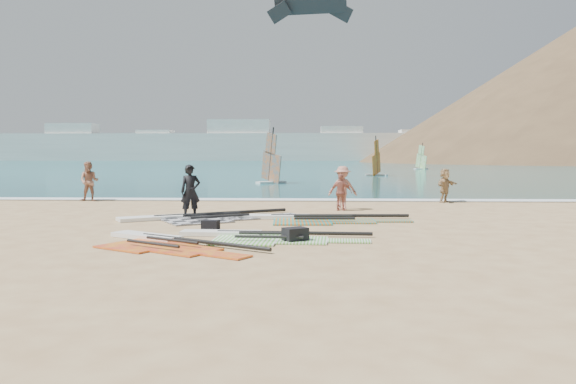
{
  "coord_description": "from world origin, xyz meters",
  "views": [
    {
      "loc": [
        1.6,
        -15.29,
        2.35
      ],
      "look_at": [
        0.75,
        4.0,
        1.0
      ],
      "focal_mm": 35.0,
      "sensor_mm": 36.0,
      "label": 1
    }
  ],
  "objects_px": {
    "rig_green": "(256,237)",
    "beachgoer_back": "(341,192)",
    "rig_grey": "(198,218)",
    "beachgoer_left": "(89,181)",
    "beachgoer_mid": "(343,188)",
    "rig_red": "(162,243)",
    "beachgoer_right": "(445,185)",
    "gear_bag_far": "(211,225)",
    "gear_bag_near": "(295,235)",
    "person_wetsuit": "(190,192)",
    "rig_orange": "(309,219)"
  },
  "relations": [
    {
      "from": "rig_grey",
      "to": "rig_red",
      "type": "relative_size",
      "value": 1.35
    },
    {
      "from": "gear_bag_near",
      "to": "rig_grey",
      "type": "bearing_deg",
      "value": 125.82
    },
    {
      "from": "beachgoer_mid",
      "to": "rig_red",
      "type": "bearing_deg",
      "value": -117.69
    },
    {
      "from": "beachgoer_mid",
      "to": "beachgoer_back",
      "type": "height_order",
      "value": "beachgoer_mid"
    },
    {
      "from": "gear_bag_far",
      "to": "beachgoer_right",
      "type": "xyz_separation_m",
      "value": [
        9.37,
        9.93,
        0.66
      ]
    },
    {
      "from": "rig_red",
      "to": "person_wetsuit",
      "type": "xyz_separation_m",
      "value": [
        -0.48,
        5.65,
        0.92
      ]
    },
    {
      "from": "beachgoer_mid",
      "to": "beachgoer_right",
      "type": "xyz_separation_m",
      "value": [
        5.02,
        3.55,
        -0.09
      ]
    },
    {
      "from": "rig_green",
      "to": "rig_red",
      "type": "bearing_deg",
      "value": -151.6
    },
    {
      "from": "person_wetsuit",
      "to": "beachgoer_left",
      "type": "xyz_separation_m",
      "value": [
        -6.51,
        7.02,
        -0.0
      ]
    },
    {
      "from": "rig_grey",
      "to": "beachgoer_left",
      "type": "bearing_deg",
      "value": 102.48
    },
    {
      "from": "beachgoer_left",
      "to": "beachgoer_back",
      "type": "bearing_deg",
      "value": -21.3
    },
    {
      "from": "rig_red",
      "to": "beachgoer_right",
      "type": "height_order",
      "value": "beachgoer_right"
    },
    {
      "from": "gear_bag_near",
      "to": "beachgoer_mid",
      "type": "distance_m",
      "value": 8.78
    },
    {
      "from": "rig_grey",
      "to": "rig_green",
      "type": "distance_m",
      "value": 5.09
    },
    {
      "from": "rig_green",
      "to": "gear_bag_far",
      "type": "height_order",
      "value": "gear_bag_far"
    },
    {
      "from": "rig_red",
      "to": "beachgoer_right",
      "type": "bearing_deg",
      "value": 82.19
    },
    {
      "from": "rig_grey",
      "to": "rig_red",
      "type": "distance_m",
      "value": 5.55
    },
    {
      "from": "beachgoer_left",
      "to": "beachgoer_back",
      "type": "distance_m",
      "value": 12.68
    },
    {
      "from": "beachgoer_right",
      "to": "beachgoer_left",
      "type": "bearing_deg",
      "value": 133.9
    },
    {
      "from": "rig_orange",
      "to": "rig_red",
      "type": "distance_m",
      "value": 6.57
    },
    {
      "from": "beachgoer_back",
      "to": "rig_red",
      "type": "bearing_deg",
      "value": 67.92
    },
    {
      "from": "rig_green",
      "to": "person_wetsuit",
      "type": "distance_m",
      "value": 5.4
    },
    {
      "from": "beachgoer_left",
      "to": "gear_bag_near",
      "type": "bearing_deg",
      "value": -52.16
    },
    {
      "from": "rig_orange",
      "to": "gear_bag_near",
      "type": "xyz_separation_m",
      "value": [
        -0.33,
        -4.86,
        0.14
      ]
    },
    {
      "from": "rig_green",
      "to": "beachgoer_back",
      "type": "distance_m",
      "value": 8.03
    },
    {
      "from": "rig_green",
      "to": "beachgoer_left",
      "type": "relative_size",
      "value": 2.81
    },
    {
      "from": "rig_orange",
      "to": "beachgoer_right",
      "type": "xyz_separation_m",
      "value": [
        6.39,
        7.27,
        0.76
      ]
    },
    {
      "from": "gear_bag_far",
      "to": "person_wetsuit",
      "type": "xyz_separation_m",
      "value": [
        -1.25,
        2.91,
        0.82
      ]
    },
    {
      "from": "gear_bag_far",
      "to": "beachgoer_right",
      "type": "bearing_deg",
      "value": 46.64
    },
    {
      "from": "rig_green",
      "to": "rig_grey",
      "type": "bearing_deg",
      "value": 122.35
    },
    {
      "from": "rig_orange",
      "to": "beachgoer_left",
      "type": "distance_m",
      "value": 13.01
    },
    {
      "from": "rig_green",
      "to": "beachgoer_back",
      "type": "xyz_separation_m",
      "value": [
        2.71,
        7.52,
        0.7
      ]
    },
    {
      "from": "rig_red",
      "to": "beachgoer_back",
      "type": "bearing_deg",
      "value": 90.67
    },
    {
      "from": "gear_bag_near",
      "to": "beachgoer_right",
      "type": "height_order",
      "value": "beachgoer_right"
    },
    {
      "from": "rig_orange",
      "to": "beachgoer_left",
      "type": "bearing_deg",
      "value": 143.17
    },
    {
      "from": "beachgoer_mid",
      "to": "gear_bag_far",
      "type": "bearing_deg",
      "value": -122.68
    },
    {
      "from": "beachgoer_left",
      "to": "beachgoer_mid",
      "type": "height_order",
      "value": "beachgoer_left"
    },
    {
      "from": "beachgoer_left",
      "to": "beachgoer_right",
      "type": "bearing_deg",
      "value": -2.8
    },
    {
      "from": "beachgoer_left",
      "to": "beachgoer_right",
      "type": "distance_m",
      "value": 17.13
    },
    {
      "from": "beachgoer_right",
      "to": "beachgoer_back",
      "type": "bearing_deg",
      "value": 172.1
    },
    {
      "from": "person_wetsuit",
      "to": "beachgoer_right",
      "type": "bearing_deg",
      "value": 12.93
    },
    {
      "from": "person_wetsuit",
      "to": "beachgoer_left",
      "type": "height_order",
      "value": "person_wetsuit"
    },
    {
      "from": "rig_orange",
      "to": "beachgoer_back",
      "type": "height_order",
      "value": "beachgoer_back"
    },
    {
      "from": "rig_green",
      "to": "beachgoer_left",
      "type": "xyz_separation_m",
      "value": [
        -9.32,
        11.55,
        0.92
      ]
    },
    {
      "from": "rig_red",
      "to": "beachgoer_mid",
      "type": "relative_size",
      "value": 2.61
    },
    {
      "from": "gear_bag_near",
      "to": "person_wetsuit",
      "type": "distance_m",
      "value": 6.48
    },
    {
      "from": "beachgoer_back",
      "to": "person_wetsuit",
      "type": "bearing_deg",
      "value": 36.66
    },
    {
      "from": "rig_red",
      "to": "beachgoer_right",
      "type": "distance_m",
      "value": 16.25
    },
    {
      "from": "gear_bag_far",
      "to": "beachgoer_back",
      "type": "relative_size",
      "value": 0.33
    },
    {
      "from": "gear_bag_near",
      "to": "beachgoer_right",
      "type": "bearing_deg",
      "value": 61.02
    }
  ]
}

